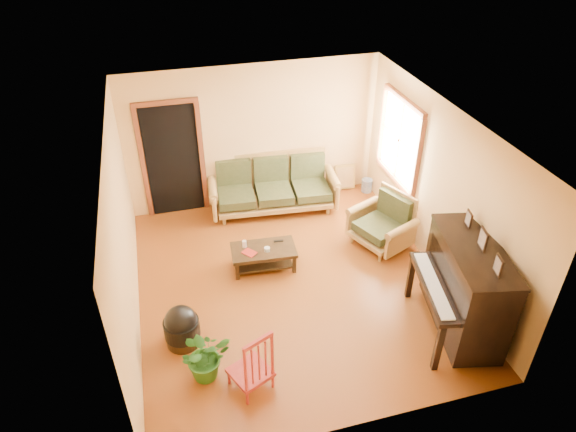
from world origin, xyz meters
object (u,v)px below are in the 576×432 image
object	(u,v)px
armchair	(381,222)
footstool	(182,330)
piano	(466,290)
sofa	(274,186)
red_chair	(250,359)
ceramic_crock	(367,185)
coffee_table	(264,258)
potted_plant	(205,356)

from	to	relation	value
armchair	footstool	distance (m)	3.62
armchair	piano	xyz separation A→B (m)	(0.26, -2.03, 0.23)
piano	footstool	world-z (taller)	piano
sofa	armchair	distance (m)	2.08
piano	red_chair	world-z (taller)	piano
red_chair	ceramic_crock	world-z (taller)	red_chair
sofa	coffee_table	size ratio (longest dim) A/B	2.29
coffee_table	red_chair	distance (m)	2.26
ceramic_crock	potted_plant	bearing A→B (deg)	-135.17
footstool	coffee_table	bearing A→B (deg)	42.07
armchair	red_chair	bearing A→B (deg)	-163.38
sofa	ceramic_crock	bearing A→B (deg)	9.26
sofa	armchair	bearing A→B (deg)	-41.57
ceramic_crock	footstool	bearing A→B (deg)	-142.19
footstool	potted_plant	size ratio (longest dim) A/B	0.68
armchair	ceramic_crock	bearing A→B (deg)	51.05
coffee_table	footstool	xyz separation A→B (m)	(-1.38, -1.24, 0.04)
footstool	potted_plant	world-z (taller)	potted_plant
armchair	piano	bearing A→B (deg)	-106.05
sofa	red_chair	xyz separation A→B (m)	(-1.21, -3.73, -0.01)
sofa	potted_plant	xyz separation A→B (m)	(-1.70, -3.43, -0.15)
ceramic_crock	piano	bearing A→B (deg)	-93.11
ceramic_crock	potted_plant	distance (m)	5.07
armchair	piano	distance (m)	2.06
footstool	ceramic_crock	bearing A→B (deg)	37.81
sofa	piano	distance (m)	3.93
red_chair	potted_plant	world-z (taller)	red_chair
footstool	ceramic_crock	world-z (taller)	footstool
piano	potted_plant	bearing A→B (deg)	-169.84
footstool	potted_plant	bearing A→B (deg)	-68.90
sofa	coffee_table	bearing A→B (deg)	-104.28
piano	ceramic_crock	distance (m)	3.73
red_chair	coffee_table	bearing A→B (deg)	48.69
coffee_table	armchair	world-z (taller)	armchair
armchair	coffee_table	bearing A→B (deg)	158.63
ceramic_crock	red_chair	bearing A→B (deg)	-128.72
sofa	coffee_table	distance (m)	1.70
potted_plant	red_chair	bearing A→B (deg)	-31.54
red_chair	ceramic_crock	xyz separation A→B (m)	(3.10, 3.87, -0.34)
coffee_table	ceramic_crock	world-z (taller)	coffee_table
coffee_table	potted_plant	bearing A→B (deg)	-121.79
sofa	footstool	bearing A→B (deg)	-119.34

